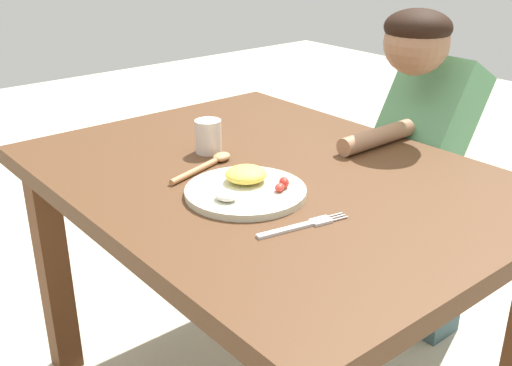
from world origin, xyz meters
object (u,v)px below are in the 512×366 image
(spoon, at_px, (209,164))
(plate, at_px, (246,188))
(fork, at_px, (302,226))
(person, at_px, (424,170))
(drinking_cup, at_px, (208,136))

(spoon, bearing_deg, plate, -116.28)
(plate, bearing_deg, fork, -4.14)
(fork, relative_size, person, 0.19)
(plate, height_order, person, person)
(fork, relative_size, spoon, 0.94)
(person, bearing_deg, fork, 106.78)
(drinking_cup, bearing_deg, fork, -12.79)
(fork, distance_m, spoon, 0.37)
(fork, distance_m, person, 0.74)
(drinking_cup, distance_m, person, 0.67)
(spoon, height_order, drinking_cup, drinking_cup)
(drinking_cup, bearing_deg, person, 67.98)
(fork, xyz_separation_m, drinking_cup, (-0.45, 0.10, 0.04))
(plate, relative_size, person, 0.25)
(plate, relative_size, spoon, 1.24)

